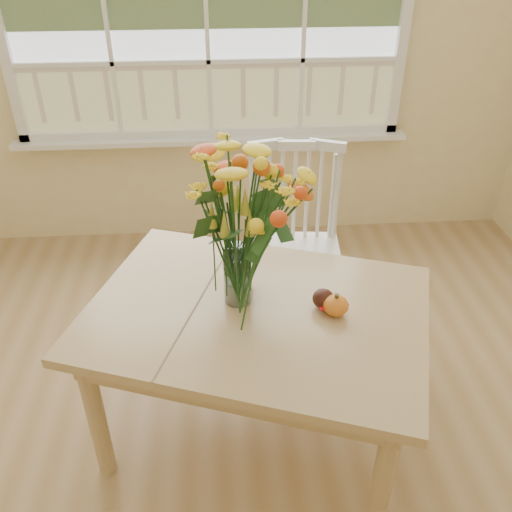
{
  "coord_description": "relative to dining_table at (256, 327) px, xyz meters",
  "views": [
    {
      "loc": [
        0.03,
        -1.03,
        1.92
      ],
      "look_at": [
        0.15,
        0.55,
        0.88
      ],
      "focal_mm": 38.0,
      "sensor_mm": 36.0,
      "label": 1
    }
  ],
  "objects": [
    {
      "name": "wall_back",
      "position": [
        -0.15,
        1.72,
        0.78
      ],
      "size": [
        4.0,
        0.02,
        2.7
      ],
      "primitive_type": "cube",
      "color": "beige",
      "rests_on": "floor"
    },
    {
      "name": "dining_table",
      "position": [
        0.0,
        0.0,
        0.0
      ],
      "size": [
        1.46,
        1.24,
        0.66
      ],
      "rotation": [
        0.0,
        0.0,
        -0.34
      ],
      "color": "tan",
      "rests_on": "floor"
    },
    {
      "name": "windsor_chair",
      "position": [
        0.24,
        0.7,
        -0.02
      ],
      "size": [
        0.49,
        0.47,
        0.98
      ],
      "rotation": [
        0.0,
        0.0,
        -0.09
      ],
      "color": "white",
      "rests_on": "floor"
    },
    {
      "name": "flower_vase",
      "position": [
        -0.07,
        0.06,
        0.43
      ],
      "size": [
        0.48,
        0.48,
        0.57
      ],
      "color": "white",
      "rests_on": "dining_table"
    },
    {
      "name": "pumpkin",
      "position": [
        0.28,
        -0.05,
        0.13
      ],
      "size": [
        0.09,
        0.09,
        0.07
      ],
      "primitive_type": "ellipsoid",
      "color": "#D95A19",
      "rests_on": "dining_table"
    },
    {
      "name": "turkey_figurine",
      "position": [
        -0.04,
        0.15,
        0.13
      ],
      "size": [
        0.09,
        0.06,
        0.1
      ],
      "rotation": [
        0.0,
        0.0,
        0.06
      ],
      "color": "#CCB78C",
      "rests_on": "dining_table"
    },
    {
      "name": "dark_gourd",
      "position": [
        0.25,
        -0.01,
        0.13
      ],
      "size": [
        0.13,
        0.08,
        0.07
      ],
      "color": "#38160F",
      "rests_on": "dining_table"
    }
  ]
}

